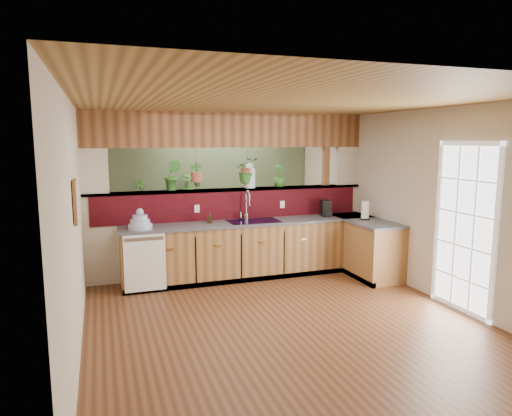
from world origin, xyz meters
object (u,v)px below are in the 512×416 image
object	(u,v)px
soap_dispenser	(210,217)
glass_jar	(250,175)
coffee_maker	(326,209)
paper_towel	(365,211)
faucet	(247,204)
dish_stack	(140,223)
shelving_console	(163,225)

from	to	relation	value
soap_dispenser	glass_jar	xyz separation A→B (m)	(0.76, 0.32, 0.61)
coffee_maker	paper_towel	size ratio (longest dim) A/B	0.86
faucet	dish_stack	xyz separation A→B (m)	(-1.69, -0.24, -0.17)
faucet	paper_towel	world-z (taller)	faucet
faucet	soap_dispenser	bearing A→B (deg)	-171.21
coffee_maker	glass_jar	xyz separation A→B (m)	(-1.24, 0.33, 0.57)
dish_stack	paper_towel	bearing A→B (deg)	-5.95
dish_stack	glass_jar	bearing A→B (deg)	14.22
faucet	glass_jar	xyz separation A→B (m)	(0.12, 0.22, 0.43)
faucet	paper_towel	bearing A→B (deg)	-18.45
faucet	coffee_maker	distance (m)	1.37
dish_stack	soap_dispenser	world-z (taller)	dish_stack
glass_jar	shelving_console	distance (m)	2.49
glass_jar	shelving_console	world-z (taller)	glass_jar
dish_stack	soap_dispenser	xyz separation A→B (m)	(1.05, 0.14, -0.01)
shelving_console	soap_dispenser	bearing A→B (deg)	-75.94
soap_dispenser	paper_towel	size ratio (longest dim) A/B	0.55
coffee_maker	dish_stack	bearing A→B (deg)	-163.75
coffee_maker	glass_jar	bearing A→B (deg)	178.96
dish_stack	glass_jar	size ratio (longest dim) A/B	0.85
paper_towel	coffee_maker	bearing A→B (deg)	132.11
dish_stack	shelving_console	xyz separation A→B (m)	(0.63, 2.36, -0.49)
dish_stack	coffee_maker	size ratio (longest dim) A/B	1.26
soap_dispenser	glass_jar	bearing A→B (deg)	22.80
faucet	coffee_maker	size ratio (longest dim) A/B	1.78
coffee_maker	paper_towel	distance (m)	0.67
glass_jar	soap_dispenser	bearing A→B (deg)	-157.20
dish_stack	glass_jar	xyz separation A→B (m)	(1.81, 0.46, 0.60)
coffee_maker	shelving_console	bearing A→B (deg)	151.18
paper_towel	shelving_console	size ratio (longest dim) A/B	0.20
faucet	soap_dispenser	size ratio (longest dim) A/B	2.76
faucet	glass_jar	size ratio (longest dim) A/B	1.19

